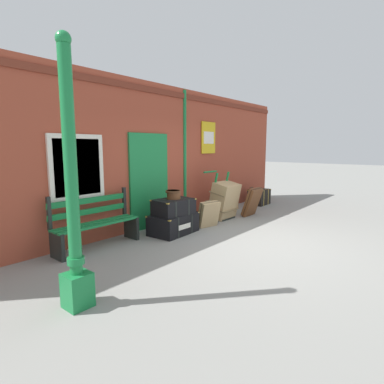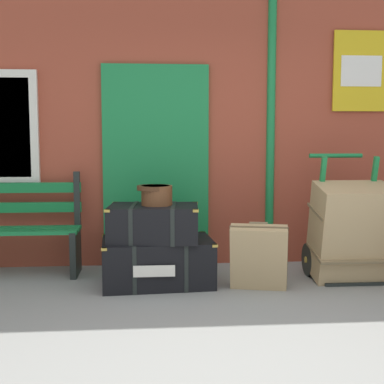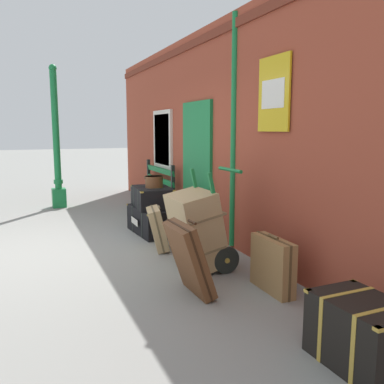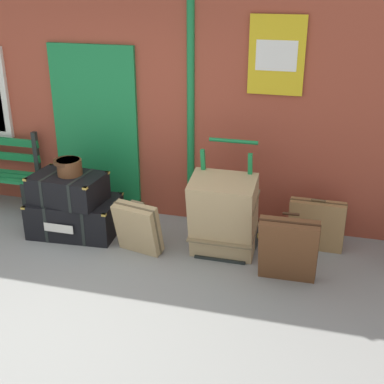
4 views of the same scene
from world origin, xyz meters
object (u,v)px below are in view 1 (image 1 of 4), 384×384
(suitcase_umber, at_px, (209,214))
(suitcase_oxblood, at_px, (252,202))
(round_hatbox, at_px, (173,194))
(porters_trolley, at_px, (218,207))
(steamer_trunk_base, at_px, (173,224))
(corner_trunk, at_px, (259,197))
(suitcase_tan, at_px, (230,201))
(platform_bench, at_px, (96,223))
(large_brown_trunk, at_px, (224,200))
(steamer_trunk_middle, at_px, (174,207))
(lamp_post, at_px, (73,210))

(suitcase_umber, bearing_deg, suitcase_oxblood, -7.04)
(round_hatbox, height_order, porters_trolley, porters_trolley)
(steamer_trunk_base, height_order, corner_trunk, corner_trunk)
(suitcase_tan, bearing_deg, round_hatbox, -172.14)
(platform_bench, height_order, suitcase_umber, platform_bench)
(large_brown_trunk, bearing_deg, platform_bench, 171.16)
(suitcase_oxblood, height_order, corner_trunk, suitcase_oxblood)
(round_hatbox, bearing_deg, large_brown_trunk, -1.72)
(round_hatbox, xyz_separation_m, porters_trolley, (1.81, 0.12, -0.57))
(steamer_trunk_middle, height_order, suitcase_tan, steamer_trunk_middle)
(steamer_trunk_base, relative_size, suitcase_oxblood, 1.38)
(steamer_trunk_base, distance_m, porters_trolley, 1.80)
(steamer_trunk_base, bearing_deg, suitcase_oxblood, -10.42)
(corner_trunk, bearing_deg, round_hatbox, -177.29)
(round_hatbox, distance_m, suitcase_oxblood, 2.62)
(large_brown_trunk, bearing_deg, corner_trunk, 6.09)
(lamp_post, relative_size, suitcase_oxblood, 3.89)
(steamer_trunk_middle, bearing_deg, suitcase_tan, 8.23)
(porters_trolley, bearing_deg, large_brown_trunk, -90.00)
(steamer_trunk_middle, xyz_separation_m, suitcase_oxblood, (2.56, -0.42, -0.20))
(steamer_trunk_middle, xyz_separation_m, corner_trunk, (4.19, 0.22, -0.34))
(platform_bench, bearing_deg, suitcase_umber, -16.18)
(lamp_post, distance_m, porters_trolley, 4.97)
(suitcase_umber, bearing_deg, steamer_trunk_base, 163.59)
(round_hatbox, distance_m, porters_trolley, 1.90)
(lamp_post, bearing_deg, steamer_trunk_middle, 22.52)
(corner_trunk, bearing_deg, platform_bench, 177.28)
(suitcase_tan, bearing_deg, platform_bench, 178.87)
(lamp_post, xyz_separation_m, suitcase_tan, (5.67, 1.60, -0.85))
(porters_trolley, relative_size, suitcase_umber, 1.96)
(round_hatbox, distance_m, suitcase_umber, 1.08)
(steamer_trunk_middle, bearing_deg, round_hatbox, 41.18)
(platform_bench, bearing_deg, suitcase_tan, -1.13)
(suitcase_oxblood, distance_m, suitcase_tan, 0.87)
(lamp_post, height_order, platform_bench, lamp_post)
(steamer_trunk_base, bearing_deg, round_hatbox, -113.29)
(suitcase_tan, distance_m, corner_trunk, 1.40)
(large_brown_trunk, xyz_separation_m, suitcase_oxblood, (0.73, -0.39, -0.10))
(lamp_post, bearing_deg, round_hatbox, 22.71)
(suitcase_tan, bearing_deg, steamer_trunk_base, -172.51)
(steamer_trunk_base, bearing_deg, large_brown_trunk, -2.34)
(lamp_post, relative_size, steamer_trunk_middle, 3.50)
(lamp_post, relative_size, porters_trolley, 2.49)
(porters_trolley, distance_m, suitcase_tan, 1.00)
(lamp_post, xyz_separation_m, corner_trunk, (7.06, 1.41, -0.89))
(platform_bench, bearing_deg, corner_trunk, -2.72)
(platform_bench, relative_size, round_hatbox, 4.98)
(steamer_trunk_base, distance_m, suitcase_tan, 2.79)
(lamp_post, relative_size, suitcase_umber, 4.87)
(round_hatbox, xyz_separation_m, corner_trunk, (4.16, 0.20, -0.60))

